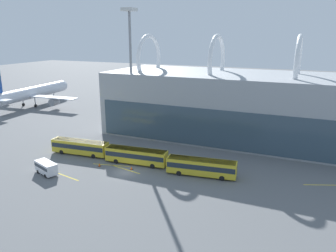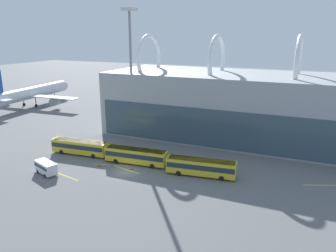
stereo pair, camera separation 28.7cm
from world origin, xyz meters
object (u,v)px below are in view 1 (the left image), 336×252
Objects in this scene: airliner_at_gate_near at (29,93)px; floodlight_mast at (130,53)px; service_van_foreground at (46,167)px; traffic_cone_1 at (99,165)px; airliner_at_gate_far at (173,105)px; shuttle_bus_2 at (201,166)px; shuttle_bus_0 at (80,146)px; traffic_cone_0 at (131,168)px; shuttle_bus_1 at (136,155)px.

airliner_at_gate_near is 1.29× the size of floodlight_mast.
service_van_foreground reaches higher than traffic_cone_1.
airliner_at_gate_near is at bearing 97.09° from airliner_at_gate_far.
shuttle_bus_2 is at bearing -34.78° from floodlight_mast.
airliner_at_gate_near is 0.97× the size of airliner_at_gate_far.
service_van_foreground is 0.18× the size of floodlight_mast.
shuttle_bus_0 is at bearing 152.75° from traffic_cone_1.
traffic_cone_1 reaches higher than traffic_cone_0.
airliner_at_gate_near is 72.91m from shuttle_bus_1.
floodlight_mast is 44.71× the size of traffic_cone_1.
airliner_at_gate_near is at bearing 147.24° from shuttle_bus_1.
service_van_foreground is at bearing -144.39° from shuttle_bus_1.
airliner_at_gate_far is at bearing 100.54° from traffic_cone_0.
shuttle_bus_2 is at bearing -145.31° from airliner_at_gate_far.
service_van_foreground is at bearing -135.44° from airliner_at_gate_near.
shuttle_bus_0 is at bearing -127.87° from airliner_at_gate_near.
shuttle_bus_0 is 11.49m from service_van_foreground.
shuttle_bus_1 is at bearing 100.40° from traffic_cone_0.
airliner_at_gate_far is 7.56× the size of service_van_foreground.
floodlight_mast is (-10.41, 16.97, 19.86)m from shuttle_bus_1.
airliner_at_gate_far is 3.20× the size of shuttle_bus_1.
shuttle_bus_1 is 14.38m from shuttle_bus_2.
shuttle_bus_0 and shuttle_bus_1 have the same top height.
service_van_foreground is 35.22m from floodlight_mast.
shuttle_bus_0 is 26.52m from floodlight_mast.
shuttle_bus_1 reaches higher than traffic_cone_0.
shuttle_bus_2 is (21.17, -36.67, -2.95)m from airliner_at_gate_far.
traffic_cone_0 is (0.57, -3.10, -1.57)m from shuttle_bus_1.
service_van_foreground is at bearing -91.06° from shuttle_bus_0.
traffic_cone_1 is at bearing -170.30° from traffic_cone_0.
airliner_at_gate_near is 3.10× the size of shuttle_bus_1.
shuttle_bus_0 is 28.76m from shuttle_bus_2.
floodlight_mast is (3.97, 17.12, 19.86)m from shuttle_bus_0.
shuttle_bus_0 and shuttle_bus_2 have the same top height.
shuttle_bus_0 is 2.37× the size of service_van_foreground.
shuttle_bus_1 is 19.51× the size of traffic_cone_0.
shuttle_bus_1 is 2.37× the size of service_van_foreground.
shuttle_bus_2 reaches higher than traffic_cone_1.
shuttle_bus_0 is 19.52× the size of traffic_cone_0.
floodlight_mast is (54.00, -17.05, 16.79)m from airliner_at_gate_near.
floodlight_mast reaches higher than shuttle_bus_1.
floodlight_mast is at bearing -111.06° from airliner_at_gate_near.
airliner_at_gate_near is 7.32× the size of service_van_foreground.
shuttle_bus_0 is 1.00× the size of shuttle_bus_1.
airliner_at_gate_near is 68.40m from service_van_foreground.
shuttle_bus_1 is at bearing -164.75° from airliner_at_gate_far.
airliner_at_gate_far is at bearing 79.43° from floodlight_mast.
airliner_at_gate_near is at bearing 162.48° from floodlight_mast.
shuttle_bus_0 reaches higher than traffic_cone_0.
shuttle_bus_1 is at bearing 171.91° from shuttle_bus_2.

